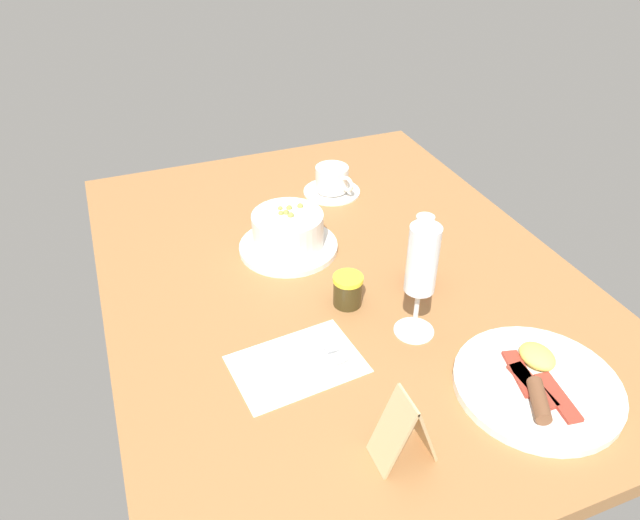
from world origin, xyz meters
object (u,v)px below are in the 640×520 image
Objects in this scene: jam_jar at (348,290)px; breakfast_plate at (537,384)px; menu_card at (405,427)px; coffee_cup at (332,181)px; cutlery_setting at (300,363)px; porridge_bowl at (288,232)px; sauce_bottle_red at (421,255)px; wine_glass at (422,266)px.

breakfast_plate is (27.92, 17.96, -1.97)cm from jam_jar.
jam_jar is at bearing -147.25° from breakfast_plate.
menu_card is (30.98, -5.70, 2.40)cm from jam_jar.
menu_card is (3.06, -23.65, 4.37)cm from breakfast_plate.
jam_jar is at bearing -18.42° from coffee_cup.
menu_card is at bearing -82.62° from breakfast_plate.
cutlery_setting is at bearing -119.28° from breakfast_plate.
sauce_bottle_red is at bearing 43.54° from porridge_bowl.
menu_card is at bearing -10.42° from jam_jar.
porridge_bowl is 24.90cm from coffee_cup.
porridge_bowl is at bearing -155.07° from breakfast_plate.
sauce_bottle_red reaches higher than menu_card.
jam_jar is at bearing 169.58° from menu_card.
porridge_bowl is at bearing -136.46° from sauce_bottle_red.
cutlery_setting is 3.59× the size of jam_jar.
porridge_bowl is 0.93× the size of cutlery_setting.
sauce_bottle_red is (-11.20, 26.67, 6.10)cm from cutlery_setting.
jam_jar is 14.48cm from sauce_bottle_red.
breakfast_plate is (17.43, 10.67, -12.18)cm from wine_glass.
coffee_cup is 39.99cm from jam_jar.
cutlery_setting is at bearing -49.48° from jam_jar.
menu_card is at bearing -32.18° from sauce_bottle_red.
sauce_bottle_red is at bearing 112.77° from cutlery_setting.
breakfast_plate is at bearing 31.48° from wine_glass.
sauce_bottle_red is 37.11cm from menu_card.
cutlery_setting is 23.69cm from wine_glass.
cutlery_setting is 29.56cm from sauce_bottle_red.
wine_glass is at bearing 20.77° from porridge_bowl.
breakfast_plate is (28.34, 3.90, -5.42)cm from sauce_bottle_red.
cutlery_setting is at bearing -15.69° from porridge_bowl.
porridge_bowl is at bearing -42.26° from coffee_cup.
coffee_cup is 49.79cm from wine_glass.
jam_jar reaches higher than cutlery_setting.
cutlery_setting is 1.03× the size of wine_glass.
coffee_cup is 2.25× the size of jam_jar.
wine_glass is at bearing 147.64° from menu_card.
coffee_cup reaches higher than cutlery_setting.
breakfast_plate is at bearing 4.62° from coffee_cup.
cutlery_setting is 54.93cm from coffee_cup.
porridge_bowl reaches higher than coffee_cup.
coffee_cup is 37.71cm from sauce_bottle_red.
breakfast_plate is at bearing 24.93° from porridge_bowl.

